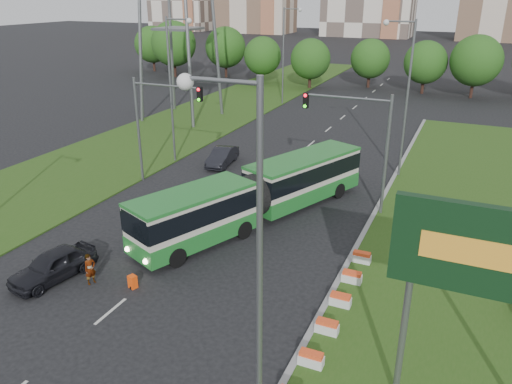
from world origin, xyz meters
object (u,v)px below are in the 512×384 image
at_px(traffic_mast_left, 155,115).
at_px(shopping_trolley, 133,282).
at_px(car_left_near, 53,265).
at_px(pedestrian, 90,269).
at_px(traffic_mast_median, 363,134).
at_px(billboard, 491,263).
at_px(articulated_bus, 254,193).
at_px(car_left_far, 222,156).

height_order(traffic_mast_left, shopping_trolley, traffic_mast_left).
xyz_separation_m(car_left_near, pedestrian, (2.07, 0.41, 0.05)).
bearing_deg(pedestrian, traffic_mast_median, -17.65).
distance_m(billboard, shopping_trolley, 16.70).
xyz_separation_m(traffic_mast_median, car_left_near, (-12.28, -14.86, -4.57)).
bearing_deg(shopping_trolley, articulated_bus, 94.69).
height_order(billboard, traffic_mast_median, same).
distance_m(billboard, pedestrian, 18.53).
relative_size(traffic_mast_left, articulated_bus, 0.45).
xyz_separation_m(traffic_mast_median, shopping_trolley, (-8.04, -13.93, -5.01)).
height_order(car_left_far, shopping_trolley, car_left_far).
height_order(articulated_bus, car_left_near, articulated_bus).
distance_m(traffic_mast_median, pedestrian, 18.26).
xyz_separation_m(car_left_far, shopping_trolley, (4.72, -18.80, -0.40)).
height_order(traffic_mast_median, car_left_near, traffic_mast_median).
distance_m(traffic_mast_median, traffic_mast_left, 15.19).
relative_size(billboard, shopping_trolley, 11.78).
bearing_deg(traffic_mast_left, articulated_bus, -17.63).
distance_m(traffic_mast_median, shopping_trolley, 16.85).
bearing_deg(car_left_far, billboard, -53.09).
xyz_separation_m(traffic_mast_median, car_left_far, (-12.76, 4.87, -4.61)).
bearing_deg(traffic_mast_median, pedestrian, -125.24).
xyz_separation_m(articulated_bus, pedestrian, (-4.40, -10.48, -0.97)).
xyz_separation_m(car_left_far, pedestrian, (2.56, -19.32, 0.10)).
bearing_deg(traffic_mast_left, traffic_mast_median, 3.77).
height_order(car_left_near, shopping_trolley, car_left_near).
bearing_deg(traffic_mast_median, billboard, -64.97).
relative_size(traffic_mast_left, pedestrian, 4.80).
xyz_separation_m(traffic_mast_median, articulated_bus, (-5.81, -3.97, -3.55)).
bearing_deg(pedestrian, traffic_mast_left, 37.79).
xyz_separation_m(traffic_mast_median, traffic_mast_left, (-15.16, -1.00, 0.00)).
relative_size(traffic_mast_median, articulated_bus, 0.45).
distance_m(billboard, car_left_far, 29.57).
distance_m(car_left_near, car_left_far, 19.73).
bearing_deg(traffic_mast_left, car_left_far, 67.81).
distance_m(traffic_mast_left, articulated_bus, 10.43).
height_order(traffic_mast_left, articulated_bus, traffic_mast_left).
relative_size(billboard, pedestrian, 4.80).
xyz_separation_m(traffic_mast_left, articulated_bus, (9.35, -2.97, -3.55)).
distance_m(articulated_bus, pedestrian, 11.41).
bearing_deg(billboard, traffic_mast_median, 115.03).
distance_m(car_left_near, pedestrian, 2.11).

